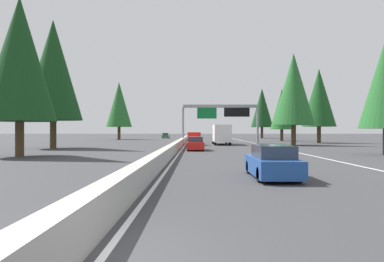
{
  "coord_description": "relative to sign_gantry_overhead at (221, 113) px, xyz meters",
  "views": [
    {
      "loc": [
        -5.51,
        -1.8,
        2.11
      ],
      "look_at": [
        47.69,
        -1.22,
        2.04
      ],
      "focal_mm": 31.76,
      "sensor_mm": 36.0,
      "label": 1
    }
  ],
  "objects": [
    {
      "name": "sign_gantry_overhead",
      "position": [
        0.0,
        0.0,
        0.0
      ],
      "size": [
        0.5,
        12.68,
        6.39
      ],
      "color": "gray",
      "rests_on": "ground"
    },
    {
      "name": "sedan_mid_center",
      "position": [
        -19.74,
        4.26,
        -4.4
      ],
      "size": [
        4.4,
        1.8,
        1.47
      ],
      "color": "red",
      "rests_on": "ground"
    },
    {
      "name": "shoulder_stripe_median",
      "position": [
        19.52,
        5.79,
        -5.08
      ],
      "size": [
        160.0,
        0.16,
        0.01
      ],
      "primitive_type": "cube",
      "color": "silver",
      "rests_on": "ground"
    },
    {
      "name": "conifer_right_distant",
      "position": [
        39.07,
        -14.31,
        3.38
      ],
      "size": [
        6.13,
        6.13,
        13.93
      ],
      "color": "#4C3823",
      "rests_on": "ground"
    },
    {
      "name": "sedan_near_right",
      "position": [
        -40.82,
        0.83,
        -4.4
      ],
      "size": [
        4.4,
        1.8,
        1.47
      ],
      "color": "#1E4793",
      "rests_on": "ground"
    },
    {
      "name": "minivan_mid_left",
      "position": [
        37.43,
        -3.1,
        -4.14
      ],
      "size": [
        5.0,
        1.95,
        1.69
      ],
      "color": "black",
      "rests_on": "ground"
    },
    {
      "name": "conifer_right_near",
      "position": [
        -7.1,
        -9.84,
        2.99
      ],
      "size": [
        5.84,
        5.84,
        13.28
      ],
      "color": "#4C3823",
      "rests_on": "ground"
    },
    {
      "name": "pickup_near_center",
      "position": [
        -7.04,
        4.46,
        -4.17
      ],
      "size": [
        5.6,
        2.0,
        1.86
      ],
      "color": "red",
      "rests_on": "ground"
    },
    {
      "name": "conifer_right_far",
      "position": [
        13.75,
        -13.43,
        1.41
      ],
      "size": [
        4.71,
        4.71,
        10.7
      ],
      "color": "#4C3823",
      "rests_on": "ground"
    },
    {
      "name": "shoulder_stripe_right",
      "position": [
        19.52,
        -5.48,
        -5.08
      ],
      "size": [
        160.0,
        0.16,
        0.01
      ],
      "primitive_type": "cube",
      "color": "silver",
      "rests_on": "ground"
    },
    {
      "name": "ground_plane",
      "position": [
        9.52,
        6.04,
        -5.09
      ],
      "size": [
        320.0,
        320.0,
        0.0
      ],
      "primitive_type": "plane",
      "color": "#38383A"
    },
    {
      "name": "conifer_left_foreground",
      "position": [
        -28.71,
        18.5,
        2.83
      ],
      "size": [
        5.73,
        5.73,
        13.03
      ],
      "color": "#4C3823",
      "rests_on": "ground"
    },
    {
      "name": "conifer_left_mid",
      "position": [
        23.98,
        22.38,
        3.19
      ],
      "size": [
        5.99,
        5.99,
        13.62
      ],
      "color": "#4C3823",
      "rests_on": "ground"
    },
    {
      "name": "conifer_right_mid",
      "position": [
        2.16,
        -16.83,
        2.64
      ],
      "size": [
        5.59,
        5.59,
        12.71
      ],
      "color": "#4C3823",
      "rests_on": "ground"
    },
    {
      "name": "box_truck_distant_a",
      "position": [
        -4.75,
        0.39,
        -3.48
      ],
      "size": [
        8.5,
        2.4,
        2.95
      ],
      "color": "white",
      "rests_on": "ground"
    },
    {
      "name": "oncoming_near",
      "position": [
        37.23,
        12.48,
        -4.4
      ],
      "size": [
        4.4,
        1.8,
        1.47
      ],
      "rotation": [
        0.0,
        0.0,
        3.14
      ],
      "color": "#2D6B38",
      "rests_on": "ground"
    },
    {
      "name": "median_barrier",
      "position": [
        29.52,
        6.34,
        -4.64
      ],
      "size": [
        180.0,
        0.56,
        0.9
      ],
      "primitive_type": "cube",
      "color": "#ADAAA3",
      "rests_on": "ground"
    },
    {
      "name": "conifer_left_near",
      "position": [
        -16.19,
        21.06,
        4.18
      ],
      "size": [
        6.7,
        6.7,
        15.24
      ],
      "color": "#4C3823",
      "rests_on": "ground"
    }
  ]
}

